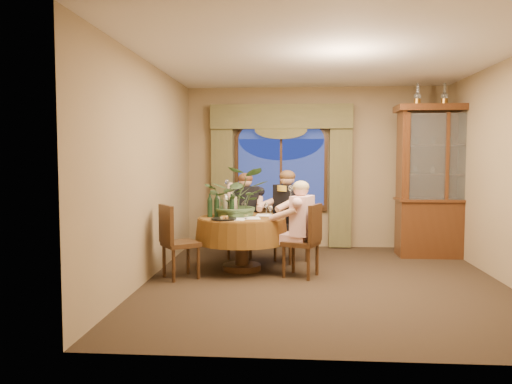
# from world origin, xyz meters

# --- Properties ---
(floor) EXTENTS (5.00, 5.00, 0.00)m
(floor) POSITION_xyz_m (0.00, 0.00, 0.00)
(floor) COLOR black
(floor) RESTS_ON ground
(wall_back) EXTENTS (4.50, 0.00, 4.50)m
(wall_back) POSITION_xyz_m (0.00, 2.50, 1.40)
(wall_back) COLOR olive
(wall_back) RESTS_ON ground
(wall_right) EXTENTS (0.00, 5.00, 5.00)m
(wall_right) POSITION_xyz_m (2.25, 0.00, 1.40)
(wall_right) COLOR olive
(wall_right) RESTS_ON ground
(ceiling) EXTENTS (5.00, 5.00, 0.00)m
(ceiling) POSITION_xyz_m (0.00, 0.00, 2.80)
(ceiling) COLOR white
(ceiling) RESTS_ON wall_back
(window) EXTENTS (1.62, 0.10, 1.32)m
(window) POSITION_xyz_m (-0.60, 2.43, 1.30)
(window) COLOR navy
(window) RESTS_ON wall_back
(arched_transom) EXTENTS (1.60, 0.06, 0.44)m
(arched_transom) POSITION_xyz_m (-0.60, 2.43, 2.08)
(arched_transom) COLOR navy
(arched_transom) RESTS_ON wall_back
(drapery_left) EXTENTS (0.38, 0.14, 2.32)m
(drapery_left) POSITION_xyz_m (-1.63, 2.38, 1.18)
(drapery_left) COLOR #4E4B2A
(drapery_left) RESTS_ON floor
(drapery_right) EXTENTS (0.38, 0.14, 2.32)m
(drapery_right) POSITION_xyz_m (0.43, 2.38, 1.18)
(drapery_right) COLOR #4E4B2A
(drapery_right) RESTS_ON floor
(swag_valance) EXTENTS (2.45, 0.16, 0.42)m
(swag_valance) POSITION_xyz_m (-0.60, 2.35, 2.28)
(swag_valance) COLOR #4E4B2A
(swag_valance) RESTS_ON wall_back
(dining_table) EXTENTS (1.69, 1.69, 0.75)m
(dining_table) POSITION_xyz_m (-1.10, 0.56, 0.38)
(dining_table) COLOR maroon
(dining_table) RESTS_ON floor
(china_cabinet) EXTENTS (1.48, 0.58, 2.40)m
(china_cabinet) POSITION_xyz_m (1.97, 1.75, 1.20)
(china_cabinet) COLOR #391C0C
(china_cabinet) RESTS_ON floor
(oil_lamp_left) EXTENTS (0.11, 0.11, 0.34)m
(oil_lamp_left) POSITION_xyz_m (1.55, 1.75, 2.57)
(oil_lamp_left) COLOR #A5722D
(oil_lamp_left) RESTS_ON china_cabinet
(oil_lamp_center) EXTENTS (0.11, 0.11, 0.34)m
(oil_lamp_center) POSITION_xyz_m (1.97, 1.75, 2.57)
(oil_lamp_center) COLOR #A5722D
(oil_lamp_center) RESTS_ON china_cabinet
(oil_lamp_right) EXTENTS (0.11, 0.11, 0.34)m
(oil_lamp_right) POSITION_xyz_m (2.39, 1.75, 2.57)
(oil_lamp_right) COLOR #A5722D
(oil_lamp_right) RESTS_ON china_cabinet
(chair_right) EXTENTS (0.55, 0.55, 0.96)m
(chair_right) POSITION_xyz_m (-0.29, 0.23, 0.48)
(chair_right) COLOR black
(chair_right) RESTS_ON floor
(chair_back_right) EXTENTS (0.59, 0.59, 0.96)m
(chair_back_right) POSITION_xyz_m (-0.42, 1.18, 0.48)
(chair_back_right) COLOR black
(chair_back_right) RESTS_ON floor
(chair_back) EXTENTS (0.48, 0.48, 0.96)m
(chair_back) POSITION_xyz_m (-1.24, 1.45, 0.48)
(chair_back) COLOR black
(chair_back) RESTS_ON floor
(chair_front_left) EXTENTS (0.58, 0.58, 0.96)m
(chair_front_left) POSITION_xyz_m (-1.85, 0.04, 0.48)
(chair_front_left) COLOR black
(chair_front_left) RESTS_ON floor
(person_pink) EXTENTS (0.54, 0.57, 1.28)m
(person_pink) POSITION_xyz_m (-0.27, 0.28, 0.64)
(person_pink) COLOR beige
(person_pink) RESTS_ON floor
(person_back) EXTENTS (0.49, 0.45, 1.34)m
(person_back) POSITION_xyz_m (-1.13, 1.37, 0.67)
(person_back) COLOR black
(person_back) RESTS_ON floor
(person_scarf) EXTENTS (0.67, 0.68, 1.39)m
(person_scarf) POSITION_xyz_m (-0.46, 1.10, 0.70)
(person_scarf) COLOR black
(person_scarf) RESTS_ON floor
(stoneware_vase) EXTENTS (0.15, 0.15, 0.27)m
(stoneware_vase) POSITION_xyz_m (-1.23, 0.64, 0.89)
(stoneware_vase) COLOR tan
(stoneware_vase) RESTS_ON dining_table
(centerpiece_plant) EXTENTS (0.90, 1.00, 0.78)m
(centerpiece_plant) POSITION_xyz_m (-1.18, 0.70, 1.34)
(centerpiece_plant) COLOR #38532E
(centerpiece_plant) RESTS_ON dining_table
(olive_bowl) EXTENTS (0.15, 0.15, 0.05)m
(olive_bowl) POSITION_xyz_m (-1.08, 0.53, 0.77)
(olive_bowl) COLOR #57602E
(olive_bowl) RESTS_ON dining_table
(cheese_platter) EXTENTS (0.34, 0.34, 0.02)m
(cheese_platter) POSITION_xyz_m (-1.31, 0.21, 0.76)
(cheese_platter) COLOR black
(cheese_platter) RESTS_ON dining_table
(wine_bottle_0) EXTENTS (0.07, 0.07, 0.33)m
(wine_bottle_0) POSITION_xyz_m (-1.34, 0.64, 0.92)
(wine_bottle_0) COLOR tan
(wine_bottle_0) RESTS_ON dining_table
(wine_bottle_1) EXTENTS (0.07, 0.07, 0.33)m
(wine_bottle_1) POSITION_xyz_m (-1.45, 0.54, 0.92)
(wine_bottle_1) COLOR black
(wine_bottle_1) RESTS_ON dining_table
(wine_bottle_2) EXTENTS (0.07, 0.07, 0.33)m
(wine_bottle_2) POSITION_xyz_m (-1.45, 0.67, 0.92)
(wine_bottle_2) COLOR tan
(wine_bottle_2) RESTS_ON dining_table
(wine_bottle_3) EXTENTS (0.07, 0.07, 0.33)m
(wine_bottle_3) POSITION_xyz_m (-1.34, 0.71, 0.92)
(wine_bottle_3) COLOR black
(wine_bottle_3) RESTS_ON dining_table
(wine_bottle_4) EXTENTS (0.07, 0.07, 0.33)m
(wine_bottle_4) POSITION_xyz_m (-1.54, 0.51, 0.92)
(wine_bottle_4) COLOR black
(wine_bottle_4) RESTS_ON dining_table
(wine_bottle_5) EXTENTS (0.07, 0.07, 0.33)m
(wine_bottle_5) POSITION_xyz_m (-1.24, 0.49, 0.92)
(wine_bottle_5) COLOR black
(wine_bottle_5) RESTS_ON dining_table
(tasting_paper_0) EXTENTS (0.26, 0.33, 0.00)m
(tasting_paper_0) POSITION_xyz_m (-0.95, 0.41, 0.75)
(tasting_paper_0) COLOR white
(tasting_paper_0) RESTS_ON dining_table
(tasting_paper_1) EXTENTS (0.22, 0.30, 0.00)m
(tasting_paper_1) POSITION_xyz_m (-0.81, 0.77, 0.75)
(tasting_paper_1) COLOR white
(tasting_paper_1) RESTS_ON dining_table
(tasting_paper_2) EXTENTS (0.23, 0.32, 0.00)m
(tasting_paper_2) POSITION_xyz_m (-1.12, 0.27, 0.75)
(tasting_paper_2) COLOR white
(tasting_paper_2) RESTS_ON dining_table
(wine_glass_person_pink) EXTENTS (0.07, 0.07, 0.18)m
(wine_glass_person_pink) POSITION_xyz_m (-0.70, 0.42, 0.84)
(wine_glass_person_pink) COLOR silver
(wine_glass_person_pink) RESTS_ON dining_table
(wine_glass_person_back) EXTENTS (0.07, 0.07, 0.18)m
(wine_glass_person_back) POSITION_xyz_m (-1.12, 0.99, 0.84)
(wine_glass_person_back) COLOR silver
(wine_glass_person_back) RESTS_ON dining_table
(wine_glass_person_scarf) EXTENTS (0.07, 0.07, 0.18)m
(wine_glass_person_scarf) POSITION_xyz_m (-0.77, 0.83, 0.84)
(wine_glass_person_scarf) COLOR silver
(wine_glass_person_scarf) RESTS_ON dining_table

